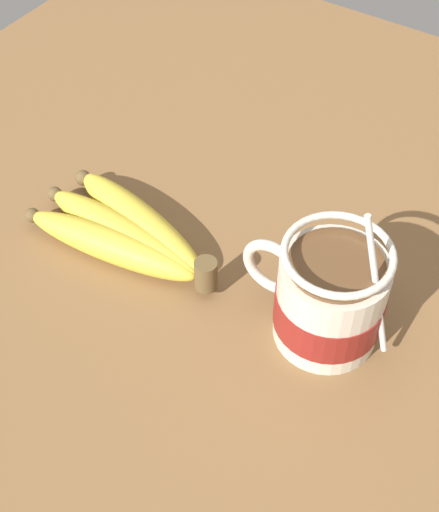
# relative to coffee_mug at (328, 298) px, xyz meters

# --- Properties ---
(table) EXTENTS (0.95, 0.95, 0.03)m
(table) POSITION_rel_coffee_mug_xyz_m (0.08, -0.01, -0.06)
(table) COLOR brown
(table) RESTS_ON ground
(coffee_mug) EXTENTS (0.13, 0.09, 0.15)m
(coffee_mug) POSITION_rel_coffee_mug_xyz_m (0.00, 0.00, 0.00)
(coffee_mug) COLOR beige
(coffee_mug) RESTS_ON table
(banana_bunch) EXTENTS (0.20, 0.10, 0.04)m
(banana_bunch) POSITION_rel_coffee_mug_xyz_m (0.20, 0.01, -0.03)
(banana_bunch) COLOR brown
(banana_bunch) RESTS_ON table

